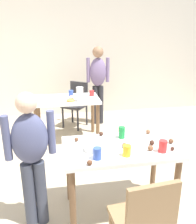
{
  "coord_description": "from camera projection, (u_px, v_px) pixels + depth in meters",
  "views": [
    {
      "loc": [
        -0.53,
        -2.19,
        1.81
      ],
      "look_at": [
        -0.07,
        0.48,
        0.9
      ],
      "focal_mm": 38.63,
      "sensor_mm": 36.0,
      "label": 1
    }
  ],
  "objects": [
    {
      "name": "cup_near_2",
      "position": [
        97.0,
        153.0,
        2.09
      ],
      "size": [
        0.07,
        0.07,
        0.11
      ],
      "primitive_type": "cylinder",
      "color": "#3351B2",
      "rests_on": "dining_table_near"
    },
    {
      "name": "donut_far_1",
      "position": [
        39.0,
        100.0,
        3.85
      ],
      "size": [
        0.13,
        0.13,
        0.04
      ],
      "primitive_type": "torus",
      "color": "white",
      "rests_on": "dining_table_far"
    },
    {
      "name": "cake_ball_1",
      "position": [
        76.0,
        139.0,
        2.43
      ],
      "size": [
        0.04,
        0.04,
        0.04
      ],
      "primitive_type": "sphere",
      "color": "brown",
      "rests_on": "dining_table_near"
    },
    {
      "name": "chair_near_table",
      "position": [
        144.0,
        220.0,
        1.76
      ],
      "size": [
        0.44,
        0.44,
        0.87
      ],
      "color": "olive",
      "rests_on": "ground_plane"
    },
    {
      "name": "cup_near_0",
      "position": [
        127.0,
        151.0,
        2.14
      ],
      "size": [
        0.07,
        0.07,
        0.1
      ],
      "primitive_type": "cylinder",
      "color": "yellow",
      "rests_on": "dining_table_near"
    },
    {
      "name": "cup_far_1",
      "position": [
        71.0,
        93.0,
        4.14
      ],
      "size": [
        0.08,
        0.08,
        0.1
      ],
      "primitive_type": "cylinder",
      "color": "#3351B2",
      "rests_on": "dining_table_far"
    },
    {
      "name": "cup_far_0",
      "position": [
        92.0,
        93.0,
        4.14
      ],
      "size": [
        0.08,
        0.08,
        0.1
      ],
      "primitive_type": "cylinder",
      "color": "red",
      "rests_on": "dining_table_far"
    },
    {
      "name": "donut_far_0",
      "position": [
        71.0,
        100.0,
        3.82
      ],
      "size": [
        0.13,
        0.13,
        0.04
      ],
      "primitive_type": "torus",
      "color": "gold",
      "rests_on": "dining_table_far"
    },
    {
      "name": "pitcher_far",
      "position": [
        80.0,
        94.0,
        3.79
      ],
      "size": [
        0.11,
        0.11,
        0.23
      ],
      "primitive_type": "cylinder",
      "color": "white",
      "rests_on": "dining_table_far"
    },
    {
      "name": "ground_plane",
      "position": [
        111.0,
        201.0,
        2.7
      ],
      "size": [
        6.4,
        6.4,
        0.0
      ],
      "primitive_type": "plane",
      "color": "tan"
    },
    {
      "name": "cup_near_1",
      "position": [
        163.0,
        146.0,
        2.21
      ],
      "size": [
        0.08,
        0.08,
        0.12
      ],
      "primitive_type": "cylinder",
      "color": "red",
      "rests_on": "dining_table_near"
    },
    {
      "name": "dining_table_near",
      "position": [
        119.0,
        157.0,
        2.37
      ],
      "size": [
        1.1,
        0.65,
        0.75
      ],
      "color": "white",
      "rests_on": "ground_plane"
    },
    {
      "name": "cake_ball_8",
      "position": [
        101.0,
        134.0,
        2.56
      ],
      "size": [
        0.04,
        0.04,
        0.04
      ],
      "primitive_type": "sphere",
      "color": "#3D2319",
      "rests_on": "dining_table_near"
    },
    {
      "name": "soda_can",
      "position": [
        122.0,
        133.0,
        2.5
      ],
      "size": [
        0.07,
        0.07,
        0.12
      ],
      "primitive_type": "cylinder",
      "color": "#198438",
      "rests_on": "dining_table_near"
    },
    {
      "name": "fork_near",
      "position": [
        139.0,
        140.0,
        2.46
      ],
      "size": [
        0.17,
        0.02,
        0.01
      ],
      "primitive_type": "cube",
      "color": "silver",
      "rests_on": "dining_table_near"
    },
    {
      "name": "cake_ball_3",
      "position": [
        125.0,
        145.0,
        2.3
      ],
      "size": [
        0.05,
        0.05,
        0.05
      ],
      "primitive_type": "sphere",
      "color": "#3D2319",
      "rests_on": "dining_table_near"
    },
    {
      "name": "cake_ball_6",
      "position": [
        90.0,
        163.0,
        2.0
      ],
      "size": [
        0.05,
        0.05,
        0.05
      ],
      "primitive_type": "sphere",
      "color": "brown",
      "rests_on": "dining_table_near"
    },
    {
      "name": "cake_ball_0",
      "position": [
        148.0,
        132.0,
        2.61
      ],
      "size": [
        0.05,
        0.05,
        0.05
      ],
      "primitive_type": "sphere",
      "color": "brown",
      "rests_on": "dining_table_near"
    },
    {
      "name": "person_girl_near",
      "position": [
        31.0,
        152.0,
        2.15
      ],
      "size": [
        0.46,
        0.25,
        1.33
      ],
      "color": "#383D4C",
      "rests_on": "ground_plane"
    },
    {
      "name": "cake_ball_2",
      "position": [
        152.0,
        143.0,
        2.36
      ],
      "size": [
        0.05,
        0.05,
        0.05
      ],
      "primitive_type": "sphere",
      "color": "#3D2319",
      "rests_on": "dining_table_near"
    },
    {
      "name": "donut_far_2",
      "position": [
        72.0,
        97.0,
        4.03
      ],
      "size": [
        0.11,
        0.11,
        0.03
      ],
      "primitive_type": "torus",
      "color": "pink",
      "rests_on": "dining_table_far"
    },
    {
      "name": "cake_ball_5",
      "position": [
        150.0,
        148.0,
        2.25
      ],
      "size": [
        0.05,
        0.05,
        0.05
      ],
      "primitive_type": "sphere",
      "color": "brown",
      "rests_on": "dining_table_near"
    },
    {
      "name": "person_adult_far",
      "position": [
        98.0,
        79.0,
        4.71
      ],
      "size": [
        0.45,
        0.22,
        1.54
      ],
      "color": "#28282D",
      "rests_on": "ground_plane"
    },
    {
      "name": "dining_table_far",
      "position": [
        66.0,
        105.0,
        4.03
      ],
      "size": [
        1.09,
        0.66,
        0.75
      ],
      "color": "white",
      "rests_on": "ground_plane"
    },
    {
      "name": "cake_ball_4",
      "position": [
        172.0,
        149.0,
        2.25
      ],
      "size": [
        0.04,
        0.04,
        0.04
      ],
      "primitive_type": "sphere",
      "color": "#3D2319",
      "rests_on": "dining_table_near"
    },
    {
      "name": "mixing_bowl",
      "position": [
        96.0,
        147.0,
        2.25
      ],
      "size": [
        0.21,
        0.21,
        0.07
      ],
      "primitive_type": "cylinder",
      "color": "white",
      "rests_on": "dining_table_near"
    },
    {
      "name": "wall_back",
      "position": [
        80.0,
        56.0,
        5.28
      ],
      "size": [
        6.4,
        0.1,
        2.6
      ],
      "primitive_type": "cube",
      "color": "beige",
      "rests_on": "ground_plane"
    },
    {
      "name": "cake_ball_7",
      "position": [
        171.0,
        141.0,
        2.39
      ],
      "size": [
        0.05,
        0.05,
        0.05
      ],
      "primitive_type": "sphere",
      "color": "brown",
      "rests_on": "dining_table_near"
    },
    {
      "name": "chair_far_table",
      "position": [
        77.0,
        101.0,
        4.74
      ],
      "size": [
        0.56,
        0.56,
        0.87
      ],
      "color": "#2D2D33",
      "rests_on": "ground_plane"
    }
  ]
}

